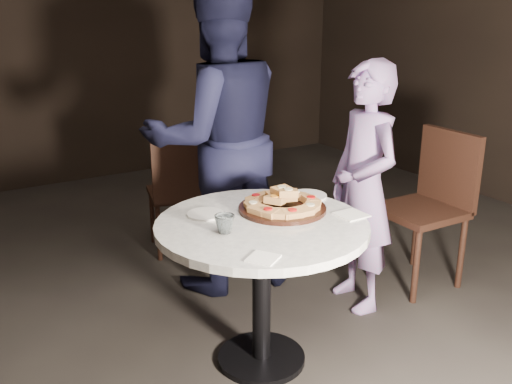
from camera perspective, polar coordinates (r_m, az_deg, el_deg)
floor at (r=3.05m, az=1.94°, el=-15.18°), size 7.00×7.00×0.00m
table at (r=2.65m, az=0.57°, el=-5.77°), size 1.16×1.16×0.73m
serving_board at (r=2.75m, az=2.65°, el=-1.65°), size 0.55×0.55×0.02m
focaccia_pile at (r=2.74m, az=2.65°, el=-0.93°), size 0.38×0.37×0.10m
plate_left at (r=2.69m, az=-5.07°, el=-2.21°), size 0.22×0.22×0.01m
plate_right at (r=2.95m, az=5.18°, el=-0.37°), size 0.25×0.25×0.01m
water_glass at (r=2.47m, az=-3.16°, el=-3.22°), size 0.11×0.11×0.08m
napkin_near at (r=2.23m, az=0.72°, el=-6.63°), size 0.15×0.15×0.01m
napkin_far at (r=2.72m, az=9.52°, el=-2.25°), size 0.13×0.13×0.01m
chair_far at (r=3.94m, az=-7.67°, el=0.39°), size 0.48×0.49×0.83m
chair_right at (r=3.67m, az=17.20°, el=-0.50°), size 0.48×0.46×0.96m
diner_navy at (r=3.37m, az=-3.88°, el=5.26°), size 0.99×0.82×1.85m
diner_teal at (r=3.23m, az=10.70°, el=0.39°), size 0.42×0.56×1.41m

